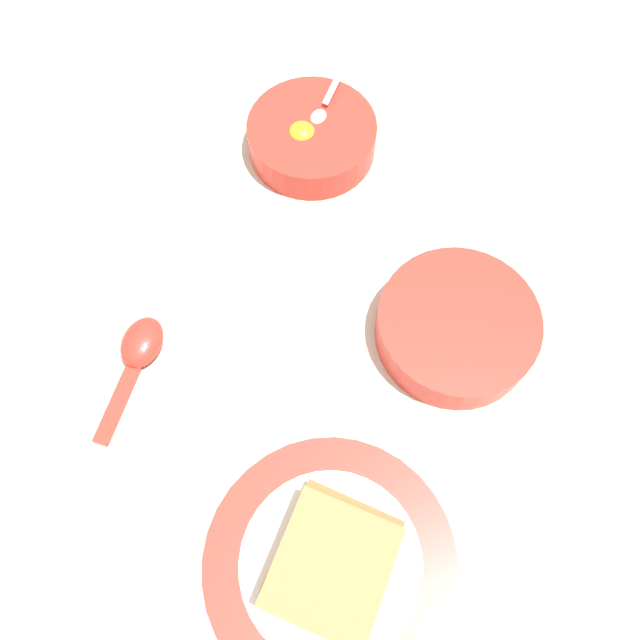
% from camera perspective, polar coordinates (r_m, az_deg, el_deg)
% --- Properties ---
extents(ground_plane, '(3.00, 3.00, 0.00)m').
position_cam_1_polar(ground_plane, '(0.68, -6.64, 1.11)').
color(ground_plane, beige).
extents(egg_bowl, '(0.16, 0.15, 0.07)m').
position_cam_1_polar(egg_bowl, '(0.78, -0.75, 16.41)').
color(egg_bowl, red).
rests_on(egg_bowl, ground_plane).
extents(toast_plate, '(0.23, 0.23, 0.02)m').
position_cam_1_polar(toast_plate, '(0.60, 0.98, -21.42)').
color(toast_plate, red).
rests_on(toast_plate, ground_plane).
extents(toast_sandwich, '(0.12, 0.10, 0.04)m').
position_cam_1_polar(toast_sandwich, '(0.58, 1.17, -21.26)').
color(toast_sandwich, brown).
rests_on(toast_sandwich, toast_plate).
extents(soup_spoon, '(0.14, 0.05, 0.03)m').
position_cam_1_polar(soup_spoon, '(0.67, -16.32, -2.90)').
color(soup_spoon, red).
rests_on(soup_spoon, ground_plane).
extents(congee_bowl, '(0.17, 0.17, 0.04)m').
position_cam_1_polar(congee_bowl, '(0.66, 12.39, -0.56)').
color(congee_bowl, red).
rests_on(congee_bowl, ground_plane).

